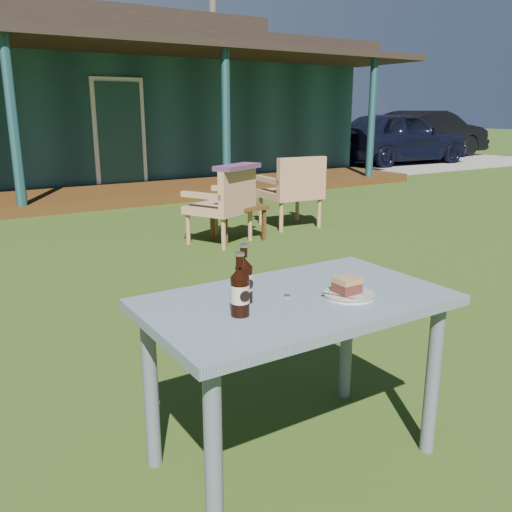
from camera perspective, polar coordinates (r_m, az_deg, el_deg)
ground at (r=3.73m, az=-10.80°, el=-7.81°), size 80.00×80.00×0.00m
gravel_strip at (r=16.63m, az=12.97°, el=9.75°), size 9.00×6.00×0.02m
tree_mid at (r=22.37m, az=-22.74°, el=22.48°), size 0.28×0.28×9.50m
tree_right at (r=23.24m, az=-4.61°, el=25.07°), size 0.28×0.28×11.00m
car_near at (r=15.74m, az=14.71°, el=11.97°), size 4.28×1.83×1.44m
car_far at (r=18.44m, az=17.61°, el=12.14°), size 4.41×1.64×1.44m
cafe_table at (r=2.18m, az=4.23°, el=-6.86°), size 1.20×0.70×0.72m
plate at (r=2.17m, az=9.76°, el=-4.01°), size 0.20×0.20×0.01m
cake_slice at (r=2.17m, az=9.55°, el=-3.02°), size 0.09×0.09×0.06m
fork at (r=2.12m, az=8.63°, el=-4.20°), size 0.07×0.13×0.00m
cola_bottle_near at (r=2.06m, az=-1.28°, el=-2.46°), size 0.07×0.07×0.23m
cola_bottle_far at (r=1.92m, az=-1.69°, el=-3.67°), size 0.07×0.07×0.23m
bottle_cap at (r=2.14m, az=3.28°, el=-4.24°), size 0.03×0.03×0.01m
armchair_left at (r=5.97m, az=-3.27°, el=5.72°), size 0.80×0.78×0.83m
armchair_right at (r=6.82m, az=3.99°, el=7.18°), size 0.70×0.66×0.89m
floral_throw at (r=5.82m, az=-1.97°, el=9.36°), size 0.64×0.46×0.05m
side_table at (r=6.12m, az=-1.90°, el=4.77°), size 0.60×0.40×0.40m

